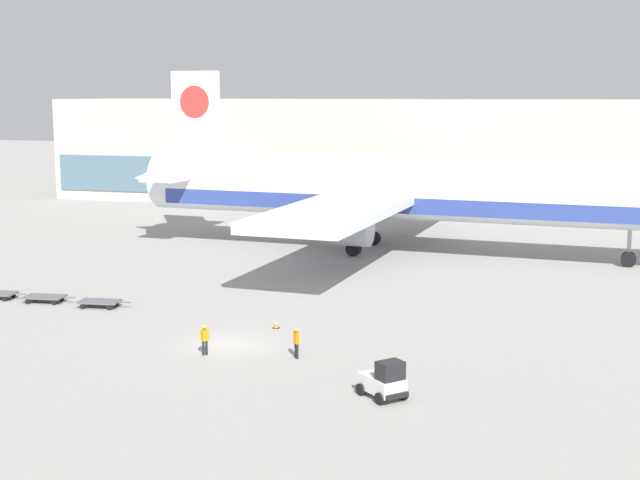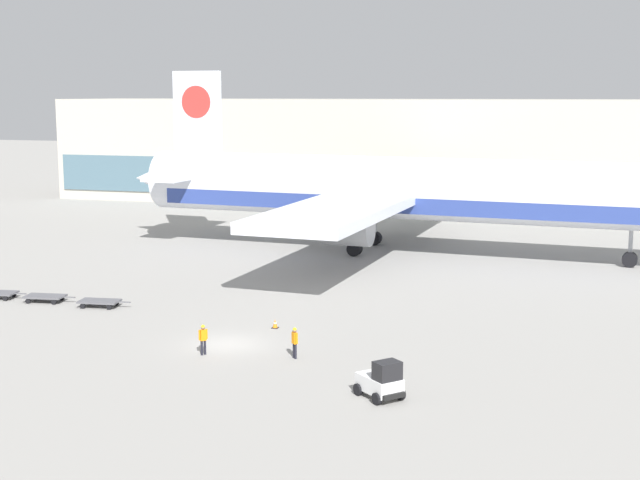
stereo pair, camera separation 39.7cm
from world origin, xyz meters
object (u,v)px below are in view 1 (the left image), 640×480
baggage_tug_mid (384,381)px  baggage_dolly_second (45,297)px  baggage_dolly_third (100,302)px  traffic_cone_near (276,324)px  ground_crew_far (205,337)px  airplane_main (399,191)px  ground_crew_near (296,340)px

baggage_tug_mid → baggage_dolly_second: baggage_tug_mid is taller
baggage_dolly_third → traffic_cone_near: bearing=-15.0°
baggage_tug_mid → ground_crew_far: bearing=-158.7°
baggage_dolly_second → traffic_cone_near: 18.33m
airplane_main → ground_crew_far: airplane_main is taller
traffic_cone_near → ground_crew_far: bearing=-106.8°
traffic_cone_near → baggage_tug_mid: bearing=-50.0°
airplane_main → ground_crew_near: bearing=-84.3°
baggage_dolly_second → ground_crew_far: size_ratio=2.12×
ground_crew_near → traffic_cone_near: (-3.21, 5.91, -0.78)m
ground_crew_far → ground_crew_near: bearing=-42.7°
ground_crew_near → traffic_cone_near: 6.77m
airplane_main → traffic_cone_near: 29.83m
baggage_dolly_third → ground_crew_near: ground_crew_near is taller
baggage_tug_mid → ground_crew_near: (-6.13, 5.20, 0.19)m
baggage_tug_mid → traffic_cone_near: 14.53m
ground_crew_near → ground_crew_far: (-5.24, -0.79, -0.01)m
ground_crew_near → ground_crew_far: 5.30m
baggage_dolly_third → traffic_cone_near: size_ratio=6.56×
airplane_main → ground_crew_near: (0.91, -35.13, -4.78)m
baggage_tug_mid → baggage_dolly_second: (-27.54, 13.33, -0.49)m
ground_crew_near → ground_crew_far: ground_crew_near is taller
baggage_tug_mid → baggage_dolly_third: baggage_tug_mid is taller
airplane_main → baggage_tug_mid: 41.24m
baggage_dolly_third → traffic_cone_near: (13.66, -1.94, -0.11)m
baggage_tug_mid → ground_crew_near: size_ratio=1.54×
baggage_dolly_third → traffic_cone_near: traffic_cone_near is taller
traffic_cone_near → baggage_dolly_third: bearing=171.9°
ground_crew_near → baggage_dolly_third: bearing=20.6°
baggage_dolly_second → ground_crew_near: size_ratio=2.10×
airplane_main → ground_crew_near: size_ratio=32.37×
baggage_tug_mid → baggage_dolly_second: 30.60m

